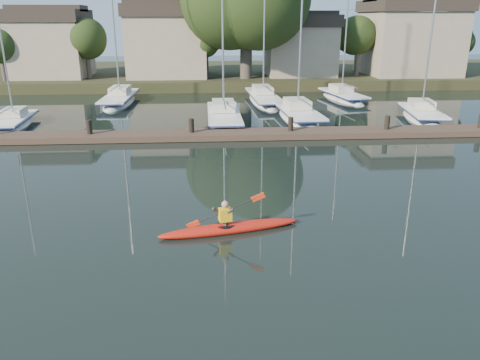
{
  "coord_description": "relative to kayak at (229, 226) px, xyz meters",
  "views": [
    {
      "loc": [
        -2.01,
        -13.6,
        6.86
      ],
      "look_at": [
        -0.87,
        2.67,
        1.2
      ],
      "focal_mm": 35.0,
      "sensor_mm": 36.0,
      "label": 1
    }
  ],
  "objects": [
    {
      "name": "sailboat_7",
      "position": [
        11.41,
        26.64,
        -0.39
      ],
      "size": [
        3.36,
        8.36,
        13.1
      ],
      "rotation": [
        0.0,
        0.0,
        0.16
      ],
      "color": "white",
      "rests_on": "ground"
    },
    {
      "name": "ground",
      "position": [
        1.37,
        -0.83,
        -0.19
      ],
      "size": [
        160.0,
        160.0,
        0.0
      ],
      "primitive_type": "plane",
      "color": "black",
      "rests_on": "ground"
    },
    {
      "name": "kayak",
      "position": [
        0.0,
        0.0,
        0.0
      ],
      "size": [
        4.95,
        1.67,
        1.58
      ],
      "rotation": [
        0.0,
        0.0,
        0.21
      ],
      "color": "#B62A0E",
      "rests_on": "ground"
    },
    {
      "name": "shore",
      "position": [
        2.98,
        39.46,
        3.04
      ],
      "size": [
        90.0,
        25.25,
        12.75
      ],
      "color": "#263219",
      "rests_on": "ground"
    },
    {
      "name": "sailboat_6",
      "position": [
        4.22,
        25.86,
        -0.39
      ],
      "size": [
        2.69,
        10.68,
        16.85
      ],
      "rotation": [
        0.0,
        0.0,
        0.04
      ],
      "color": "white",
      "rests_on": "ground"
    },
    {
      "name": "dock",
      "position": [
        1.37,
        13.17,
        0.01
      ],
      "size": [
        34.0,
        2.0,
        1.8
      ],
      "color": "#4E382D",
      "rests_on": "ground"
    },
    {
      "name": "sailboat_3",
      "position": [
        5.86,
        18.43,
        -0.4
      ],
      "size": [
        2.82,
        9.03,
        14.39
      ],
      "rotation": [
        0.0,
        0.0,
        0.05
      ],
      "color": "white",
      "rests_on": "ground"
    },
    {
      "name": "sailboat_4",
      "position": [
        14.75,
        17.88,
        -0.4
      ],
      "size": [
        3.46,
        7.75,
        12.71
      ],
      "rotation": [
        0.0,
        0.0,
        -0.17
      ],
      "color": "white",
      "rests_on": "ground"
    },
    {
      "name": "sailboat_0",
      "position": [
        -13.69,
        17.51,
        -0.37
      ],
      "size": [
        2.48,
        7.09,
        11.04
      ],
      "rotation": [
        0.0,
        0.0,
        0.08
      ],
      "color": "white",
      "rests_on": "ground"
    },
    {
      "name": "sailboat_2",
      "position": [
        0.48,
        17.99,
        -0.4
      ],
      "size": [
        2.34,
        9.93,
        16.43
      ],
      "rotation": [
        0.0,
        0.0,
        0.0
      ],
      "color": "white",
      "rests_on": "ground"
    },
    {
      "name": "sailboat_5",
      "position": [
        -8.15,
        26.24,
        -0.39
      ],
      "size": [
        2.43,
        9.77,
        16.11
      ],
      "rotation": [
        0.0,
        0.0,
        -0.02
      ],
      "color": "white",
      "rests_on": "ground"
    }
  ]
}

